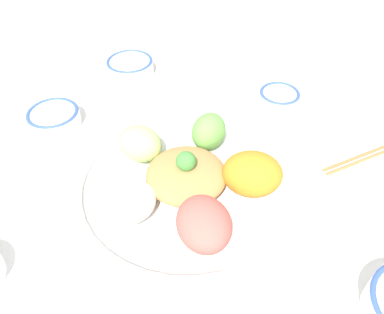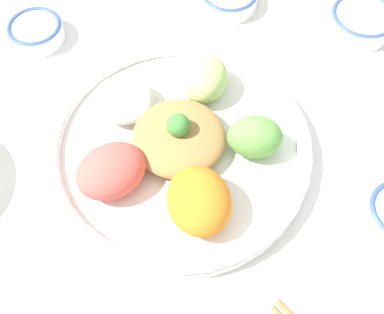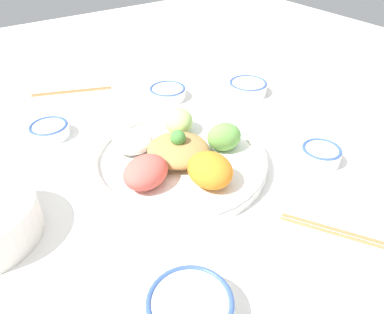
{
  "view_description": "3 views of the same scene",
  "coord_description": "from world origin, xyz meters",
  "px_view_note": "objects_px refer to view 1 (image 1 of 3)",
  "views": [
    {
      "loc": [
        -0.07,
        0.42,
        0.47
      ],
      "look_at": [
        -0.02,
        0.02,
        0.08
      ],
      "focal_mm": 35.0,
      "sensor_mm": 36.0,
      "label": 1
    },
    {
      "loc": [
        -0.33,
        0.08,
        0.55
      ],
      "look_at": [
        -0.06,
        0.01,
        0.06
      ],
      "focal_mm": 42.0,
      "sensor_mm": 36.0,
      "label": 2
    },
    {
      "loc": [
        -0.54,
        0.36,
        0.48
      ],
      "look_at": [
        -0.05,
        0.02,
        0.04
      ],
      "focal_mm": 35.0,
      "sensor_mm": 36.0,
      "label": 3
    }
  ],
  "objects_px": {
    "salad_platter": "(188,182)",
    "rice_bowl_blue": "(54,117)",
    "sauce_bowl_far": "(130,66)",
    "sauce_bowl_red": "(279,98)",
    "serving_spoon_extra": "(344,91)",
    "chopsticks_pair_far": "(371,153)"
  },
  "relations": [
    {
      "from": "salad_platter",
      "to": "rice_bowl_blue",
      "type": "height_order",
      "value": "salad_platter"
    },
    {
      "from": "salad_platter",
      "to": "sauce_bowl_far",
      "type": "bearing_deg",
      "value": -63.37
    },
    {
      "from": "sauce_bowl_red",
      "to": "serving_spoon_extra",
      "type": "height_order",
      "value": "sauce_bowl_red"
    },
    {
      "from": "sauce_bowl_far",
      "to": "serving_spoon_extra",
      "type": "height_order",
      "value": "sauce_bowl_far"
    },
    {
      "from": "salad_platter",
      "to": "chopsticks_pair_far",
      "type": "height_order",
      "value": "salad_platter"
    },
    {
      "from": "salad_platter",
      "to": "serving_spoon_extra",
      "type": "xyz_separation_m",
      "value": [
        -0.31,
        -0.33,
        -0.02
      ]
    },
    {
      "from": "rice_bowl_blue",
      "to": "sauce_bowl_far",
      "type": "distance_m",
      "value": 0.23
    },
    {
      "from": "sauce_bowl_red",
      "to": "rice_bowl_blue",
      "type": "height_order",
      "value": "sauce_bowl_red"
    },
    {
      "from": "sauce_bowl_far",
      "to": "serving_spoon_extra",
      "type": "distance_m",
      "value": 0.48
    },
    {
      "from": "serving_spoon_extra",
      "to": "salad_platter",
      "type": "bearing_deg",
      "value": -139.89
    },
    {
      "from": "sauce_bowl_far",
      "to": "sauce_bowl_red",
      "type": "bearing_deg",
      "value": 164.34
    },
    {
      "from": "salad_platter",
      "to": "serving_spoon_extra",
      "type": "relative_size",
      "value": 2.83
    },
    {
      "from": "salad_platter",
      "to": "rice_bowl_blue",
      "type": "bearing_deg",
      "value": -27.84
    },
    {
      "from": "salad_platter",
      "to": "sauce_bowl_far",
      "type": "height_order",
      "value": "salad_platter"
    },
    {
      "from": "sauce_bowl_red",
      "to": "sauce_bowl_far",
      "type": "height_order",
      "value": "sauce_bowl_red"
    },
    {
      "from": "salad_platter",
      "to": "sauce_bowl_red",
      "type": "bearing_deg",
      "value": -121.82
    },
    {
      "from": "salad_platter",
      "to": "sauce_bowl_far",
      "type": "distance_m",
      "value": 0.39
    },
    {
      "from": "rice_bowl_blue",
      "to": "sauce_bowl_far",
      "type": "bearing_deg",
      "value": -117.57
    },
    {
      "from": "rice_bowl_blue",
      "to": "salad_platter",
      "type": "bearing_deg",
      "value": 152.16
    },
    {
      "from": "chopsticks_pair_far",
      "to": "serving_spoon_extra",
      "type": "bearing_deg",
      "value": -118.08
    },
    {
      "from": "sauce_bowl_red",
      "to": "serving_spoon_extra",
      "type": "xyz_separation_m",
      "value": [
        -0.15,
        -0.07,
        -0.02
      ]
    },
    {
      "from": "serving_spoon_extra",
      "to": "sauce_bowl_far",
      "type": "bearing_deg",
      "value": 170.53
    }
  ]
}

